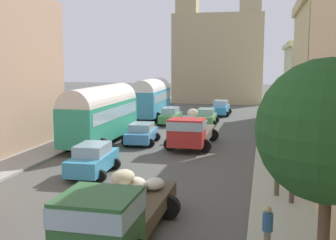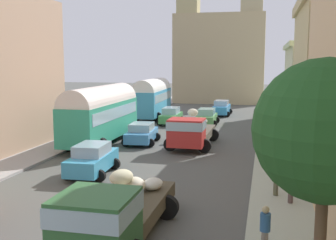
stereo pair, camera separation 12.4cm
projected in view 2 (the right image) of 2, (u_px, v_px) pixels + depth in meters
name	position (u px, v px, depth m)	size (l,w,h in m)	color
ground_plane	(181.00, 135.00, 33.75)	(154.00, 154.00, 0.00)	#50514C
sidewalk_left	(97.00, 130.00, 35.37)	(2.50, 70.00, 0.14)	#9C9795
sidewalk_right	(274.00, 137.00, 32.11)	(2.50, 70.00, 0.14)	#A6AF9A
building_right_2	(335.00, 77.00, 26.27)	(4.89, 11.22, 9.70)	#C9B782
building_right_3	(318.00, 84.00, 39.28)	(6.11, 13.91, 7.48)	beige
distant_church	(220.00, 50.00, 59.76)	(12.48, 7.86, 21.80)	tan
parked_bus_1	(101.00, 112.00, 29.68)	(3.27, 9.41, 4.15)	#2E9573
parked_bus_2	(152.00, 97.00, 42.83)	(3.39, 8.46, 4.10)	teal
cargo_truck_0	(113.00, 212.00, 13.09)	(3.01, 6.83, 2.20)	#2C5C2F
cargo_truck_1	(191.00, 131.00, 28.44)	(3.18, 6.91, 2.37)	#B62927
car_0	(207.00, 117.00, 38.86)	(2.23, 3.81, 1.52)	#508F4D
car_1	(221.00, 108.00, 45.65)	(2.20, 4.22, 1.64)	#348CCC
car_2	(92.00, 159.00, 21.75)	(2.38, 4.07, 1.63)	#3898C4
car_3	(142.00, 133.00, 29.96)	(2.51, 4.02, 1.48)	#4189C3
car_4	(171.00, 116.00, 39.26)	(2.12, 4.00, 1.59)	#43914B
pedestrian_0	(275.00, 127.00, 30.66)	(0.43, 0.43, 1.90)	#6F6E5B
pedestrian_1	(291.00, 182.00, 16.96)	(0.43, 0.43, 1.77)	brown
pedestrian_2	(276.00, 176.00, 17.91)	(0.35, 0.35, 1.73)	#54533D
pedestrian_3	(283.00, 122.00, 33.26)	(0.44, 0.44, 1.83)	gray
pedestrian_4	(265.00, 231.00, 12.02)	(0.36, 0.36, 1.78)	gray
roadside_tree_0	(326.00, 131.00, 9.71)	(3.41, 3.41, 5.97)	brown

